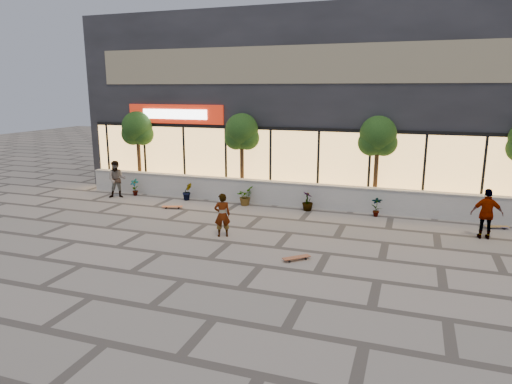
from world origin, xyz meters
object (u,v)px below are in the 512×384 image
(tree_west, at_px, (137,130))
(skateboard_center, at_px, (296,258))
(tree_midwest, at_px, (242,134))
(skateboard_right_near, at_px, (497,227))
(skateboard_right_far, at_px, (496,227))
(tree_mideast, at_px, (378,138))
(skater_left, at_px, (117,179))
(skater_center, at_px, (222,215))
(skater_right_near, at_px, (487,214))
(skateboard_left, at_px, (172,207))

(tree_west, height_order, skateboard_center, tree_west)
(tree_west, xyz_separation_m, tree_midwest, (5.50, 0.00, 0.00))
(skateboard_right_near, distance_m, skateboard_right_far, 0.02)
(tree_mideast, height_order, skater_left, tree_mideast)
(tree_midwest, distance_m, tree_mideast, 6.00)
(tree_west, bearing_deg, skateboard_right_near, -5.36)
(skater_center, relative_size, skater_left, 0.88)
(tree_midwest, height_order, skater_center, tree_midwest)
(skateboard_center, bearing_deg, skateboard_right_near, -0.69)
(skateboard_right_near, bearing_deg, skateboard_center, -152.48)
(tree_midwest, bearing_deg, tree_mideast, 0.00)
(skater_right_near, bearing_deg, skater_left, -6.09)
(tree_midwest, height_order, tree_mideast, same)
(skater_left, xyz_separation_m, skateboard_right_near, (16.03, 0.37, -0.79))
(skateboard_left, relative_size, skateboard_right_far, 1.11)
(tree_west, relative_size, skater_left, 2.25)
(skateboard_center, height_order, skateboard_right_near, skateboard_center)
(tree_midwest, xyz_separation_m, skateboard_left, (-2.11, -2.82, -2.90))
(skateboard_center, xyz_separation_m, skateboard_right_far, (6.12, 5.44, -0.01))
(skater_left, height_order, skateboard_left, skater_left)
(tree_mideast, relative_size, skater_center, 2.57)
(tree_midwest, height_order, skateboard_right_near, tree_midwest)
(skateboard_right_near, bearing_deg, tree_mideast, 147.51)
(skateboard_left, distance_m, skateboard_right_far, 12.66)
(skateboard_center, relative_size, skateboard_left, 0.90)
(skater_center, xyz_separation_m, skater_right_near, (8.52, 2.70, 0.10))
(skater_left, bearing_deg, tree_west, 62.84)
(tree_midwest, height_order, skateboard_left, tree_midwest)
(skater_center, bearing_deg, skater_right_near, 169.71)
(tree_west, height_order, skateboard_right_near, tree_west)
(tree_west, relative_size, tree_midwest, 1.00)
(skateboard_right_near, bearing_deg, skateboard_right_far, 165.95)
(tree_west, distance_m, skateboard_right_far, 16.31)
(skater_right_near, relative_size, skateboard_right_far, 2.18)
(tree_midwest, bearing_deg, tree_west, 180.00)
(skateboard_right_near, bearing_deg, skater_right_near, -127.31)
(skateboard_left, bearing_deg, skater_right_near, -19.93)
(skateboard_left, bearing_deg, tree_west, 120.50)
(tree_west, distance_m, skateboard_right_near, 16.33)
(tree_midwest, distance_m, skateboard_right_far, 10.98)
(skater_center, relative_size, skater_right_near, 0.88)
(skateboard_right_near, bearing_deg, skateboard_left, 171.93)
(tree_midwest, xyz_separation_m, skateboard_right_near, (10.50, -1.50, -2.90))
(skateboard_left, bearing_deg, skater_left, 144.62)
(tree_midwest, relative_size, skater_center, 2.57)
(tree_mideast, height_order, skater_right_near, tree_mideast)
(skater_left, relative_size, skateboard_left, 1.97)
(tree_midwest, bearing_deg, skater_center, -75.96)
(skateboard_left, xyz_separation_m, skateboard_right_far, (12.59, 1.32, -0.01))
(skater_left, distance_m, skateboard_right_near, 16.05)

